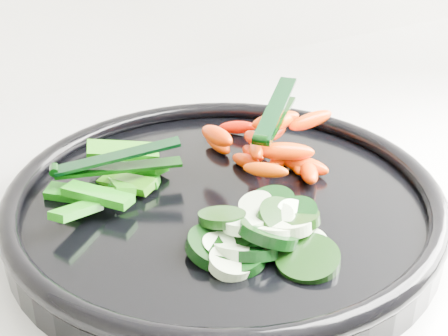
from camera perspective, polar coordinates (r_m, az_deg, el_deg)
veggie_tray at (r=0.54m, az=-0.00°, el=-3.23°), size 0.49×0.49×0.04m
cucumber_pile at (r=0.48m, az=3.12°, el=-6.28°), size 0.12×0.12×0.04m
carrot_pile at (r=0.59m, az=4.23°, el=2.18°), size 0.13×0.16×0.05m
pepper_pile at (r=0.56m, az=-10.41°, el=-1.23°), size 0.13×0.12×0.04m
tong_carrot at (r=0.58m, az=4.64°, el=4.86°), size 0.09×0.09×0.02m
tong_pepper at (r=0.55m, az=-10.00°, el=0.50°), size 0.11×0.05×0.02m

